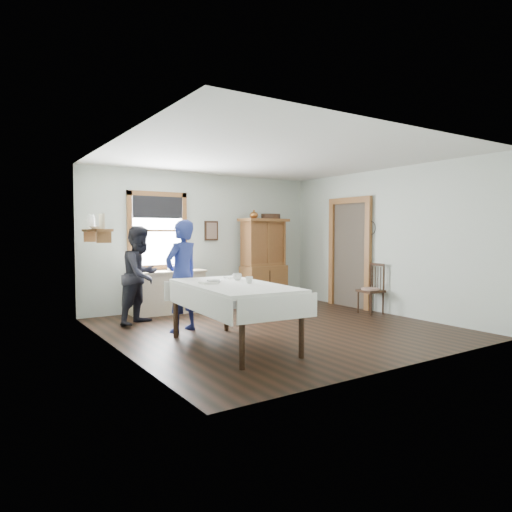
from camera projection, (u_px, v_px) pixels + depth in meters
name	position (u px, v px, depth m)	size (l,w,h in m)	color
room	(276.00, 243.00, 7.18)	(5.01, 5.01, 2.70)	black
window	(158.00, 226.00, 8.67)	(1.18, 0.07, 1.48)	white
doorway	(350.00, 250.00, 9.24)	(0.09, 1.14, 2.22)	#463D32
wall_shelf	(96.00, 229.00, 7.15)	(0.24, 1.00, 0.44)	brown
framed_picture	(212.00, 231.00, 9.30)	(0.30, 0.04, 0.40)	#362012
rug_beater	(370.00, 222.00, 8.75)	(0.27, 0.27, 0.01)	black
work_counter	(168.00, 292.00, 8.55)	(1.40, 0.53, 0.80)	tan
china_hutch	(264.00, 261.00, 9.70)	(1.06, 0.50, 1.80)	brown
dining_table	(233.00, 315.00, 6.03)	(1.11, 2.10, 0.84)	white
spindle_chair	(371.00, 288.00, 8.51)	(0.43, 0.43, 0.94)	#362012
pail	(232.00, 301.00, 9.15)	(0.27, 0.27, 0.29)	#9DA1A5
wicker_basket	(262.00, 300.00, 9.52)	(0.35, 0.25, 0.21)	#B28150
woman_blue	(182.00, 280.00, 6.95)	(0.58, 0.38, 1.58)	navy
figure_dark	(141.00, 279.00, 7.55)	(0.73, 0.57, 1.50)	black
table_cup_a	(237.00, 277.00, 6.46)	(0.13, 0.13, 0.10)	silver
table_cup_b	(249.00, 280.00, 6.05)	(0.10, 0.10, 0.09)	silver
table_bowl	(214.00, 282.00, 6.05)	(0.21, 0.21, 0.05)	silver
counter_book	(176.00, 270.00, 8.61)	(0.17, 0.23, 0.02)	#785E50
counter_bowl	(142.00, 270.00, 8.25)	(0.20, 0.20, 0.06)	silver
shelf_bowl	(96.00, 227.00, 7.16)	(0.22, 0.22, 0.05)	silver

